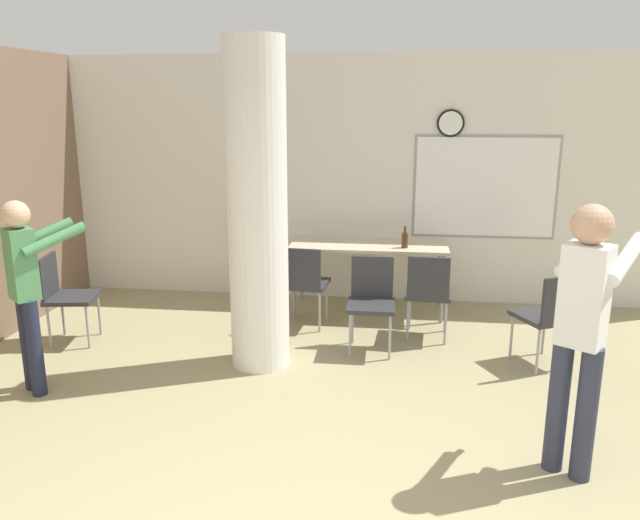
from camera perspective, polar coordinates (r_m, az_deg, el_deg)
The scene contains 11 objects.
wall_back at distance 7.25m, azimuth 4.28°, elevation 7.29°, with size 8.00×0.15×2.80m.
support_pillar at distance 5.32m, azimuth -5.75°, elevation 4.64°, with size 0.51×0.51×2.80m.
folding_table at distance 6.82m, azimuth 4.48°, elevation 1.05°, with size 1.70×0.66×0.78m.
bottle_on_table at distance 6.65m, azimuth 7.76°, elevation 1.86°, with size 0.07×0.07×0.23m.
chair_table_front at distance 5.85m, azimuth 4.73°, elevation -3.41°, with size 0.44×0.44×0.87m.
chair_table_right at distance 6.14m, azimuth 9.86°, elevation -2.71°, with size 0.47×0.47×0.87m.
chair_mid_room at distance 5.77m, azimuth 20.25°, elevation -4.53°, with size 0.59×0.59×0.87m.
chair_by_left_wall at distance 6.48m, azimuth -22.34°, elevation -2.70°, with size 0.50×0.50×0.87m.
chair_table_left at distance 6.38m, azimuth -1.43°, elevation -1.84°, with size 0.48×0.48×0.87m.
person_playing_side at distance 4.06m, azimuth 22.91°, elevation -5.14°, with size 0.61×0.71×1.73m.
person_watching_back at distance 5.37m, azimuth -25.22°, elevation -1.84°, with size 0.58×0.61×1.56m.
Camera 1 is at (0.36, -2.13, 2.30)m, focal length 35.00 mm.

